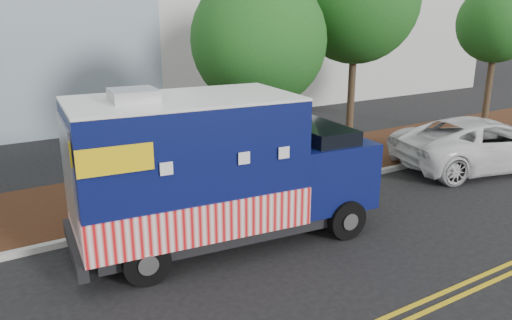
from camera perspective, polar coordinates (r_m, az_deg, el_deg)
ground at (r=12.67m, az=1.73°, el=-7.16°), size 120.00×120.00×0.00m
curb at (r=13.73m, az=-1.51°, el=-4.87°), size 120.00×0.18×0.15m
mulch_strip at (r=15.47m, az=-5.46°, el=-2.43°), size 120.00×4.00×0.15m
centerline_near at (r=9.72m, az=17.00°, el=-15.85°), size 120.00×0.10×0.01m
centerline_far at (r=9.59m, az=18.16°, el=-16.45°), size 120.00×0.10×0.01m
tree_b at (r=15.15m, az=0.29°, el=13.47°), size 4.05×4.05×6.30m
tree_c at (r=18.15m, az=11.39°, el=17.46°), size 4.31×4.31×7.63m
tree_d at (r=23.06m, az=25.85°, el=13.87°), size 3.19×3.19×6.25m
sign_post at (r=13.35m, az=-6.40°, el=-0.50°), size 0.06×0.06×2.40m
food_truck at (r=11.09m, az=-5.03°, el=-1.60°), size 7.14×3.28×3.64m
white_car at (r=18.40m, az=24.57°, el=1.73°), size 6.65×4.26×1.71m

